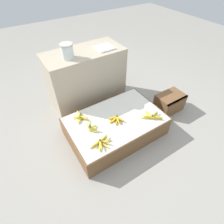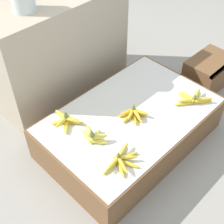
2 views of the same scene
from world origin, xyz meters
name	(u,v)px [view 1 (image 1 of 2)]	position (x,y,z in m)	size (l,w,h in m)	color
ground_plane	(115,133)	(0.00, 0.00, 0.00)	(10.00, 10.00, 0.00)	gray
display_platform	(115,126)	(0.00, 0.00, 0.13)	(1.15, 0.74, 0.27)	brown
back_vendor_table	(86,79)	(0.01, 0.77, 0.40)	(1.03, 0.50, 0.80)	tan
wooden_crate	(169,102)	(0.91, -0.03, 0.13)	(0.38, 0.27, 0.26)	brown
banana_bunch_front_left	(101,142)	(-0.32, -0.22, 0.29)	(0.25, 0.18, 0.08)	gold
banana_bunch_front_midright	(152,116)	(0.38, -0.22, 0.29)	(0.25, 0.22, 0.09)	gold
banana_bunch_middle_left	(91,127)	(-0.32, 0.01, 0.30)	(0.13, 0.19, 0.11)	#DBCC4C
banana_bunch_middle_midleft	(116,119)	(-0.01, -0.03, 0.29)	(0.17, 0.16, 0.09)	gold
banana_bunch_back_left	(80,117)	(-0.35, 0.23, 0.29)	(0.17, 0.20, 0.10)	gold
glass_jar	(67,51)	(-0.21, 0.71, 0.89)	(0.15, 0.15, 0.17)	silver
foam_tray_white	(104,48)	(0.28, 0.70, 0.81)	(0.22, 0.21, 0.02)	white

